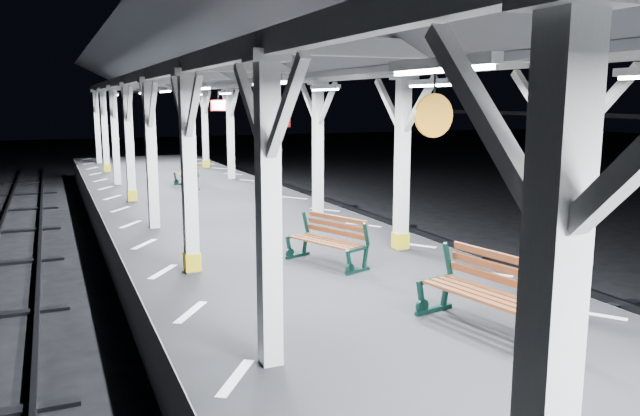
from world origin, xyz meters
TOP-DOWN VIEW (x-y plane):
  - ground at (0.00, 0.00)m, footprint 120.00×120.00m
  - platform at (0.00, 0.00)m, footprint 6.00×50.00m
  - hazard_stripes_left at (-2.45, 0.00)m, footprint 1.00×48.00m
  - hazard_stripes_right at (2.45, 0.00)m, footprint 1.00×48.00m
  - track_right at (5.00, 0.00)m, footprint 2.20×60.00m
  - canopy at (0.00, -0.02)m, footprint 5.40×49.00m
  - bench_near at (0.82, -2.11)m, footprint 0.96×1.84m
  - bench_mid at (0.33, 1.58)m, footprint 1.07×1.63m
  - bench_far at (0.09, 12.30)m, footprint 0.59×1.54m

SIDE VIEW (x-z plane):
  - ground at x=0.00m, z-range 0.00..0.00m
  - track_right at x=5.00m, z-range 0.00..0.16m
  - platform at x=0.00m, z-range 0.00..1.00m
  - hazard_stripes_left at x=-2.45m, z-range 1.00..1.01m
  - hazard_stripes_right at x=2.45m, z-range 1.00..1.01m
  - bench_mid at x=0.33m, z-range 1.03..1.86m
  - bench_far at x=0.09m, z-range 1.03..1.86m
  - bench_near at x=0.82m, z-range 1.03..1.98m
  - canopy at x=0.00m, z-range 2.23..6.88m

